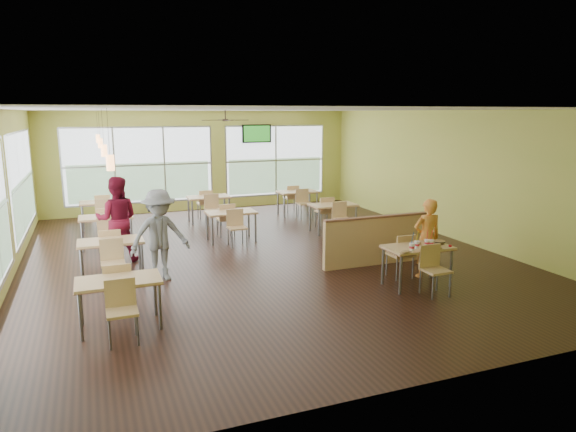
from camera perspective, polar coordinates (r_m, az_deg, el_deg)
The scene contains 20 objects.
room at distance 11.23m, azimuth -2.99°, elevation 3.54°, with size 12.00×12.04×3.20m.
window_bays at distance 13.77m, azimuth -17.66°, elevation 3.95°, with size 9.24×10.24×2.38m.
main_table at distance 9.67m, azimuth 14.19°, elevation -3.96°, with size 1.22×1.52×0.87m.
half_wall_divider at distance 10.87m, azimuth 9.76°, elevation -2.66°, with size 2.40×0.14×1.04m.
dining_tables at distance 12.77m, azimuth -9.85°, elevation -0.07°, with size 6.92×8.72×0.87m.
pendant_lights at distance 11.27m, azimuth -19.95°, elevation 7.26°, with size 0.11×7.31×0.86m.
ceiling_fan at distance 14.01m, azimuth -6.98°, elevation 10.56°, with size 1.25×1.25×0.29m.
tv_backwall at distance 17.30m, azimuth -3.50°, elevation 9.13°, with size 1.00×0.07×0.60m.
man_plaid at distance 10.20m, azimuth 15.18°, elevation -2.41°, with size 0.56×0.37×1.54m, color #E95319.
patron_maroon at distance 11.48m, azimuth -18.46°, elevation -0.35°, with size 0.89×0.69×1.83m, color maroon.
patron_grey at distance 9.92m, azimuth -14.07°, elevation -2.11°, with size 1.13×0.65×1.75m, color slate.
cup_blue at distance 9.28m, azimuth 13.62°, elevation -3.35°, with size 0.10×0.10×0.37m.
cup_yellow at distance 9.47m, azimuth 14.13°, elevation -3.08°, with size 0.10×0.10×0.36m.
cup_red_near at distance 9.67m, azimuth 15.18°, elevation -2.87°, with size 0.09×0.09×0.33m.
cup_red_far at distance 9.68m, azimuth 15.63°, elevation -2.88°, with size 0.09×0.09×0.33m.
food_basket at distance 9.93m, azimuth 16.44°, elevation -2.79°, with size 0.23×0.23×0.05m.
ketchup_cup at distance 9.78m, azimuth 17.58°, elevation -3.18°, with size 0.06×0.06×0.03m, color #9D000B.
wrapper_left at distance 9.14m, azimuth 12.96°, elevation -3.88°, with size 0.17×0.15×0.04m, color #9C784B.
wrapper_mid at distance 9.74m, azimuth 14.00°, elevation -2.94°, with size 0.22×0.20×0.05m, color #9C784B.
wrapper_right at distance 9.53m, azimuth 16.35°, elevation -3.44°, with size 0.15×0.14×0.04m, color #9C784B.
Camera 1 is at (-3.48, -10.57, 3.14)m, focal length 32.00 mm.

